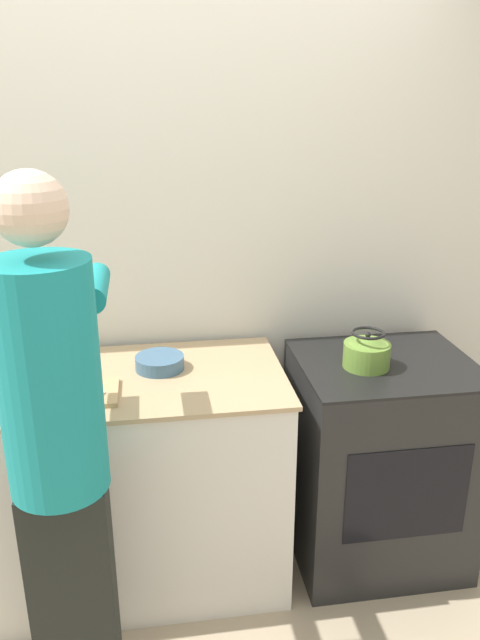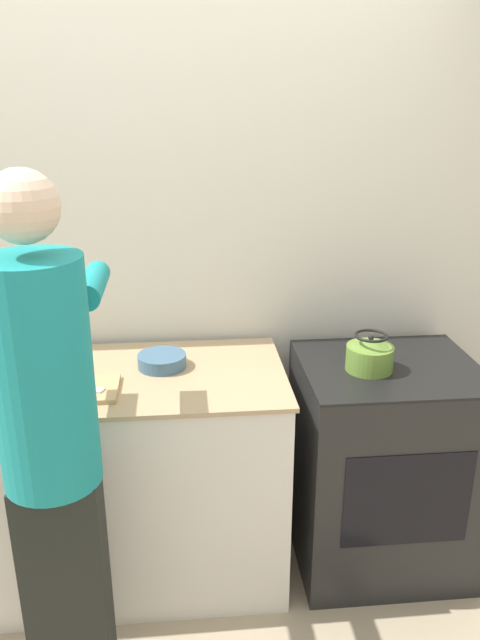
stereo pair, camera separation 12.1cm
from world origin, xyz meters
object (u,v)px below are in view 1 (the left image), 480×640
object	(u,v)px
oven	(378,460)
kettle	(367,352)
person	(57,443)
cutting_board	(68,395)
knife	(75,390)

from	to	relation	value
oven	kettle	distance (m)	0.54
oven	person	size ratio (longest dim) A/B	0.52
cutting_board	oven	bearing A→B (deg)	5.17
cutting_board	kettle	xyz separation A→B (m)	(1.16, 0.08, 0.06)
person	knife	xyz separation A→B (m)	(0.01, 0.43, -0.04)
cutting_board	person	bearing A→B (deg)	-87.76
cutting_board	kettle	distance (m)	1.16
oven	kettle	bearing A→B (deg)	-162.68
knife	kettle	distance (m)	1.14
oven	person	world-z (taller)	person
person	cutting_board	xyz separation A→B (m)	(-0.02, 0.42, -0.05)
oven	cutting_board	distance (m)	1.35
cutting_board	kettle	size ratio (longest dim) A/B	1.93
knife	kettle	bearing A→B (deg)	28.18
person	kettle	xyz separation A→B (m)	(1.14, 0.50, 0.01)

